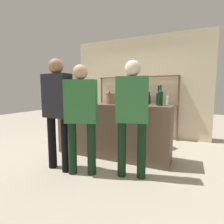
# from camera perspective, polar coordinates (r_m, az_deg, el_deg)

# --- Properties ---
(ground_plane) EXTENTS (16.00, 16.00, 0.00)m
(ground_plane) POSITION_cam_1_polar(r_m,az_deg,el_deg) (3.63, -0.00, -14.05)
(ground_plane) COLOR #B2A893
(bar_counter) EXTENTS (2.26, 0.54, 1.05)m
(bar_counter) POSITION_cam_1_polar(r_m,az_deg,el_deg) (3.48, -0.00, -5.99)
(bar_counter) COLOR brown
(bar_counter) RESTS_ON ground_plane
(back_wall) EXTENTS (3.86, 0.12, 2.80)m
(back_wall) POSITION_cam_1_polar(r_m,az_deg,el_deg) (5.16, 8.63, 7.93)
(back_wall) COLOR beige
(back_wall) RESTS_ON ground_plane
(back_shelf) EXTENTS (2.27, 0.18, 1.69)m
(back_shelf) POSITION_cam_1_polar(r_m,az_deg,el_deg) (4.98, 8.11, 4.85)
(back_shelf) COLOR brown
(back_shelf) RESTS_ON ground_plane
(counter_bottle_0) EXTENTS (0.09, 0.09, 0.36)m
(counter_bottle_0) POSITION_cam_1_polar(r_m,az_deg,el_deg) (3.13, 15.52, 4.68)
(counter_bottle_0) COLOR black
(counter_bottle_0) RESTS_ON bar_counter
(counter_bottle_1) EXTENTS (0.08, 0.08, 0.35)m
(counter_bottle_1) POSITION_cam_1_polar(r_m,az_deg,el_deg) (3.23, 14.89, 4.50)
(counter_bottle_1) COLOR black
(counter_bottle_1) RESTS_ON bar_counter
(counter_bottle_2) EXTENTS (0.09, 0.09, 0.34)m
(counter_bottle_2) POSITION_cam_1_polar(r_m,az_deg,el_deg) (3.29, 11.44, 4.58)
(counter_bottle_2) COLOR black
(counter_bottle_2) RESTS_ON bar_counter
(counter_bottle_3) EXTENTS (0.09, 0.09, 0.31)m
(counter_bottle_3) POSITION_cam_1_polar(r_m,az_deg,el_deg) (3.28, 3.20, 4.53)
(counter_bottle_3) COLOR silver
(counter_bottle_3) RESTS_ON bar_counter
(counter_bottle_4) EXTENTS (0.09, 0.09, 0.34)m
(counter_bottle_4) POSITION_cam_1_polar(r_m,az_deg,el_deg) (3.33, 8.37, 4.72)
(counter_bottle_4) COLOR #0F1956
(counter_bottle_4) RESTS_ON bar_counter
(counter_bottle_5) EXTENTS (0.08, 0.08, 0.34)m
(counter_bottle_5) POSITION_cam_1_polar(r_m,az_deg,el_deg) (3.59, -6.76, 4.84)
(counter_bottle_5) COLOR black
(counter_bottle_5) RESTS_ON bar_counter
(wine_glass) EXTENTS (0.07, 0.07, 0.15)m
(wine_glass) POSITION_cam_1_polar(r_m,az_deg,el_deg) (3.76, -12.56, 4.58)
(wine_glass) COLOR silver
(wine_glass) RESTS_ON bar_counter
(ice_bucket) EXTENTS (0.21, 0.21, 0.21)m
(ice_bucket) POSITION_cam_1_polar(r_m,az_deg,el_deg) (3.42, -0.33, 4.37)
(ice_bucket) COLOR #846647
(ice_bucket) RESTS_ON bar_counter
(customer_center) EXTENTS (0.52, 0.36, 1.69)m
(customer_center) POSITION_cam_1_polar(r_m,az_deg,el_deg) (2.69, -10.05, 0.04)
(customer_center) COLOR black
(customer_center) RESTS_ON ground_plane
(server_behind_counter) EXTENTS (0.51, 0.35, 1.82)m
(server_behind_counter) POSITION_cam_1_polar(r_m,az_deg,el_deg) (4.08, 6.47, 3.69)
(server_behind_counter) COLOR black
(server_behind_counter) RESTS_ON ground_plane
(customer_right) EXTENTS (0.49, 0.29, 1.73)m
(customer_right) POSITION_cam_1_polar(r_m,az_deg,el_deg) (2.56, 6.58, 0.52)
(customer_right) COLOR black
(customer_right) RESTS_ON ground_plane
(customer_left) EXTENTS (0.50, 0.25, 1.80)m
(customer_left) POSITION_cam_1_polar(r_m,az_deg,el_deg) (2.93, -17.43, 1.83)
(customer_left) COLOR black
(customer_left) RESTS_ON ground_plane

